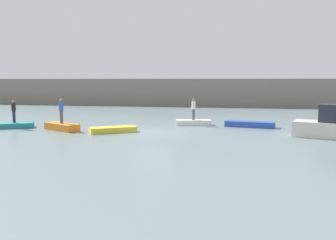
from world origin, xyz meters
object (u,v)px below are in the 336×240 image
rowboat_yellow (113,130)px  person_white_shirt (194,108)px  rowboat_blue (250,124)px  person_blue_shirt (61,110)px  rowboat_teal (14,125)px  person_dark_shirt (14,110)px  rowboat_orange (62,127)px  rowboat_white (193,122)px

rowboat_yellow → person_white_shirt: 7.31m
rowboat_blue → person_blue_shirt: (-13.82, -4.31, 1.31)m
rowboat_teal → rowboat_yellow: size_ratio=0.85×
person_blue_shirt → person_white_shirt: bearing=26.7°
rowboat_yellow → person_blue_shirt: bearing=143.6°
rowboat_yellow → rowboat_blue: 10.78m
person_white_shirt → person_dark_shirt: 14.15m
rowboat_orange → rowboat_blue: bearing=46.7°
rowboat_blue → person_blue_shirt: size_ratio=2.09×
rowboat_blue → person_blue_shirt: person_blue_shirt is taller
rowboat_yellow → rowboat_white: (5.21, 4.99, 0.02)m
rowboat_yellow → person_white_shirt: person_white_shirt is taller
rowboat_white → person_blue_shirt: person_blue_shirt is taller
rowboat_orange → person_blue_shirt: person_blue_shirt is taller
person_white_shirt → rowboat_white: bearing=0.0°
person_dark_shirt → person_white_shirt: bearing=17.2°
rowboat_blue → person_blue_shirt: 14.53m
rowboat_white → rowboat_orange: bearing=-162.8°
person_blue_shirt → person_white_shirt: (9.30, 4.67, -0.14)m
rowboat_orange → person_dark_shirt: 4.41m
person_blue_shirt → person_white_shirt: 10.41m
person_white_shirt → person_dark_shirt: person_white_shirt is taller
person_blue_shirt → person_dark_shirt: person_blue_shirt is taller
rowboat_white → rowboat_blue: rowboat_blue is taller
rowboat_teal → person_blue_shirt: (4.23, -0.50, 1.34)m
rowboat_white → person_white_shirt: person_white_shirt is taller
rowboat_blue → person_white_shirt: size_ratio=2.21×
rowboat_yellow → person_dark_shirt: person_dark_shirt is taller
person_white_shirt → rowboat_orange: bearing=-153.3°
rowboat_teal → person_dark_shirt: (0.00, 0.00, 1.19)m
rowboat_yellow → person_blue_shirt: (-4.08, 0.31, 1.34)m
rowboat_orange → rowboat_white: 10.40m
rowboat_orange → person_dark_shirt: (-4.23, 0.50, 1.13)m
rowboat_blue → person_white_shirt: (-4.52, 0.37, 1.17)m
rowboat_teal → rowboat_orange: size_ratio=0.89×
rowboat_white → rowboat_teal: bearing=-172.3°
rowboat_blue → rowboat_yellow: bearing=-143.7°
rowboat_teal → rowboat_yellow: (8.31, -0.81, -0.01)m
person_white_shirt → rowboat_teal: bearing=-162.8°
person_dark_shirt → rowboat_white: bearing=17.2°
person_white_shirt → rowboat_yellow: bearing=-136.3°
rowboat_blue → rowboat_white: bearing=-173.8°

